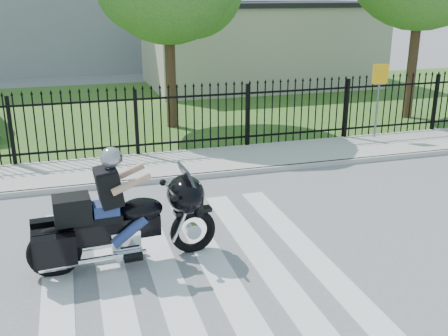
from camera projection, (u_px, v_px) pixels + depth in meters
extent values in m
plane|color=slate|center=(190.00, 268.00, 8.23)|extent=(120.00, 120.00, 0.00)
cube|color=#ADAAA3|center=(144.00, 167.00, 12.75)|extent=(40.00, 2.00, 0.12)
cube|color=#ADAAA3|center=(150.00, 181.00, 11.84)|extent=(40.00, 0.12, 0.12)
cube|color=#335A1E|center=(116.00, 110.00, 19.13)|extent=(40.00, 12.00, 0.02)
cube|color=black|center=(138.00, 145.00, 13.57)|extent=(26.00, 0.04, 0.05)
cube|color=black|center=(135.00, 99.00, 13.19)|extent=(26.00, 0.04, 0.05)
cylinder|color=#382316|center=(170.00, 62.00, 16.15)|extent=(0.32, 0.32, 4.16)
cylinder|color=#382316|center=(414.00, 47.00, 17.30)|extent=(0.32, 0.32, 4.80)
cube|color=#B5AB97|center=(259.00, 46.00, 24.10)|extent=(10.00, 6.00, 3.50)
cube|color=black|center=(260.00, 4.00, 23.50)|extent=(10.20, 6.20, 0.20)
torus|color=black|center=(193.00, 231.00, 8.65)|extent=(0.78, 0.20, 0.78)
torus|color=black|center=(55.00, 253.00, 7.93)|extent=(0.83, 0.22, 0.82)
cube|color=black|center=(113.00, 229.00, 8.15)|extent=(1.48, 0.37, 0.34)
ellipsoid|color=black|center=(141.00, 210.00, 8.21)|extent=(0.73, 0.50, 0.37)
cube|color=black|center=(97.00, 218.00, 8.00)|extent=(0.75, 0.41, 0.11)
cube|color=silver|center=(125.00, 238.00, 8.26)|extent=(0.47, 0.37, 0.34)
ellipsoid|color=black|center=(186.00, 194.00, 8.40)|extent=(0.66, 0.85, 0.61)
cube|color=black|center=(72.00, 209.00, 7.82)|extent=(0.57, 0.46, 0.41)
cube|color=navy|center=(106.00, 209.00, 8.01)|extent=(0.40, 0.36, 0.20)
sphere|color=#93959A|center=(111.00, 158.00, 7.79)|extent=(0.33, 0.33, 0.33)
cylinder|color=slate|center=(377.00, 103.00, 14.89)|extent=(0.05, 0.05, 2.01)
cube|color=#F4AA0C|center=(380.00, 74.00, 14.61)|extent=(0.46, 0.10, 0.55)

